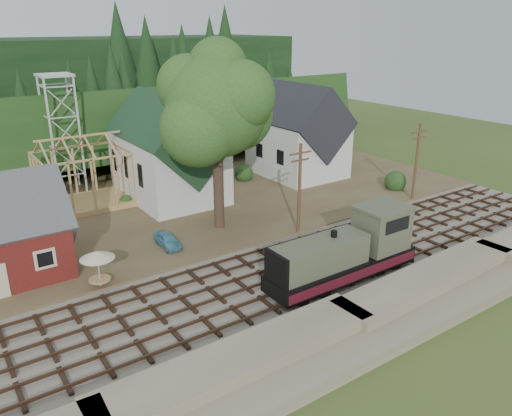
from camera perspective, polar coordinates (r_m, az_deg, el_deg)
ground at (r=35.68m, az=1.34°, el=-8.30°), size 140.00×140.00×0.00m
embankment at (r=30.26m, az=11.13°, el=-14.51°), size 64.00×5.00×1.60m
railroad_bed at (r=35.65m, az=1.34°, el=-8.18°), size 64.00×11.00×0.16m
village_flat at (r=50.03m, az=-10.84°, el=0.16°), size 64.00×26.00×0.30m
hillside at (r=71.85m, az=-18.80°, el=5.48°), size 70.00×28.96×12.74m
ridge at (r=87.01m, az=-21.88°, el=7.55°), size 80.00×20.00×12.00m
church at (r=50.83m, az=-9.94°, el=6.47°), size 8.40×15.17×13.00m
farmhouse at (r=58.67m, az=4.77°, el=8.23°), size 8.40×10.80×10.60m
timber_frame at (r=50.83m, az=-19.12°, el=3.40°), size 8.20×6.20×6.99m
lattice_tower at (r=55.19m, az=-21.74°, el=11.58°), size 3.20×3.20×12.12m
big_tree at (r=41.53m, az=-4.39°, el=10.74°), size 10.90×8.40×14.70m
telegraph_pole_near at (r=41.76m, az=4.99°, el=2.33°), size 2.20×0.28×8.00m
telegraph_pole_far at (r=52.28m, az=17.86°, el=5.12°), size 2.20×0.28×8.00m
locomotive at (r=35.50m, az=10.46°, el=-5.02°), size 11.78×2.94×4.72m
car_blue at (r=40.54m, az=-10.08°, el=-3.62°), size 1.35×3.27×1.11m
car_red at (r=61.53m, az=8.25°, el=4.79°), size 3.86×1.83×1.07m
patio_set at (r=35.09m, az=-17.71°, el=-5.30°), size 2.31×2.31×2.57m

